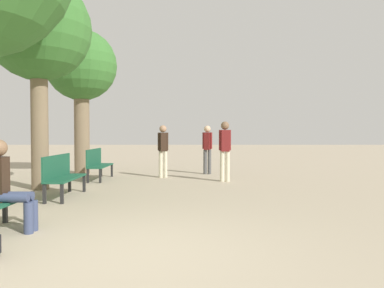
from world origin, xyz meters
name	(u,v)px	position (x,y,z in m)	size (l,w,h in m)	color
ground_plane	(120,254)	(0.00, 0.00, 0.00)	(80.00, 80.00, 0.00)	tan
bench_row_1	(62,173)	(-2.00, 3.82, 0.52)	(0.44, 1.61, 0.93)	#195138
bench_row_2	(98,162)	(-2.00, 6.90, 0.52)	(0.44, 1.61, 0.93)	#195138
tree_row_1	(39,31)	(-2.94, 4.99, 3.91)	(2.57, 2.57, 5.27)	#7A664C
tree_row_2	(82,69)	(-2.94, 8.54, 3.61)	(2.41, 2.41, 4.93)	#7A664C
person_seated	(7,183)	(-1.77, 0.95, 0.69)	(0.63, 0.36, 1.32)	#384260
pedestrian_near	(225,147)	(1.79, 6.47, 0.99)	(0.35, 0.24, 1.73)	beige
pedestrian_mid	(208,146)	(1.37, 8.42, 0.95)	(0.33, 0.27, 1.65)	#4C4C4C
pedestrian_far	(163,148)	(-0.07, 7.42, 0.94)	(0.33, 0.27, 1.65)	beige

